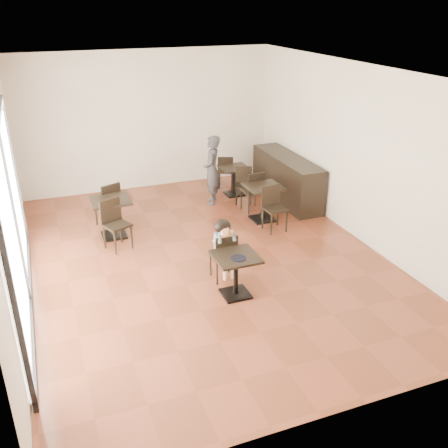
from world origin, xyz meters
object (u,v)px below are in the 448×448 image
child_chair (223,256)px  chair_mid_a (252,191)px  chair_left_a (107,204)px  chair_back_a (226,171)px  chair_left_b (117,225)px  adult_patron (212,170)px  cafe_table_left (112,218)px  child_table (236,276)px  chair_mid_b (275,209)px  chair_back_b (243,186)px  cafe_table_back (234,181)px  child (223,250)px  cafe_table_mid (263,203)px

child_chair → chair_mid_a: (1.62, 2.48, 0.03)m
chair_left_a → chair_back_a: (3.02, 1.25, -0.06)m
chair_mid_a → chair_left_b: size_ratio=0.97×
adult_patron → cafe_table_left: bearing=-45.0°
child_table → chair_mid_b: chair_mid_b is taller
child_table → chair_back_b: 3.84m
cafe_table_left → chair_left_a: size_ratio=0.83×
child_chair → cafe_table_back: size_ratio=1.24×
chair_mid_a → chair_back_b: size_ratio=1.11×
child → chair_mid_b: size_ratio=1.16×
child_chair → chair_mid_a: size_ratio=0.93×
child_chair → chair_left_a: chair_left_a is taller
cafe_table_left → chair_back_a: bearing=30.8°
adult_patron → cafe_table_mid: (0.66, -1.26, -0.40)m
cafe_table_left → chair_mid_a: chair_mid_a is taller
chair_left_b → child: bearing=-73.3°
chair_mid_a → chair_left_b: 3.13m
chair_left_a → cafe_table_left: bearing=66.8°
child_chair → adult_patron: adult_patron is taller
adult_patron → chair_back_a: size_ratio=1.90×
adult_patron → chair_left_a: size_ratio=1.66×
chair_mid_a → adult_patron: bearing=-51.6°
child_table → child: child is taller
chair_left_b → chair_back_b: size_ratio=1.15×
chair_back_b → chair_back_a: bearing=113.2°
child_chair → cafe_table_back: child_chair is taller
cafe_table_back → child: bearing=-114.7°
chair_mid_a → chair_back_b: 0.46m
cafe_table_back → chair_mid_a: 1.02m
cafe_table_mid → chair_back_a: 2.11m
adult_patron → cafe_table_back: bearing=137.9°
cafe_table_mid → cafe_table_back: bearing=90.3°
child_chair → chair_back_a: bearing=-111.7°
chair_mid_b → chair_left_b: (-3.03, 0.31, 0.01)m
child_chair → child: 0.11m
cafe_table_mid → cafe_table_back: (-0.01, 1.56, -0.04)m
child_chair → cafe_table_mid: child_chair is taller
child → cafe_table_mid: 2.52m
child_chair → cafe_table_mid: size_ratio=1.11×
adult_patron → chair_left_b: size_ratio=1.66×
chair_mid_a → chair_left_b: chair_left_b is taller
child_chair → chair_left_b: (-1.41, 1.69, 0.05)m
child → cafe_table_back: (1.61, 3.49, -0.19)m
child → chair_left_a: 3.13m
child_chair → chair_back_a: 4.35m
adult_patron → child_table: bearing=8.8°
child_chair → chair_mid_a: 2.96m
child_table → cafe_table_mid: bearing=56.9°
chair_left_b → chair_back_a: bearing=14.7°
cafe_table_mid → chair_left_a: chair_left_a is taller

